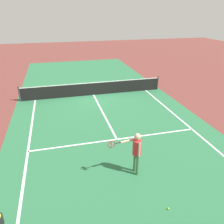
{
  "coord_description": "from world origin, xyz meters",
  "views": [
    {
      "loc": [
        -2.57,
        -15.44,
        5.78
      ],
      "look_at": [
        0.02,
        -5.36,
        1.0
      ],
      "focal_mm": 36.14,
      "sensor_mm": 36.0,
      "label": 1
    }
  ],
  "objects": [
    {
      "name": "ground_plane",
      "position": [
        0.0,
        0.0,
        0.0
      ],
      "size": [
        60.0,
        60.0,
        0.0
      ],
      "primitive_type": "plane",
      "color": "brown"
    },
    {
      "name": "court_surface_inbounds",
      "position": [
        0.0,
        0.0,
        0.0
      ],
      "size": [
        10.62,
        24.4,
        0.0
      ],
      "primitive_type": "cube",
      "color": "#2D7247",
      "rests_on": "ground_plane"
    },
    {
      "name": "line_sideline_left",
      "position": [
        -4.11,
        -5.95,
        0.0
      ],
      "size": [
        0.1,
        11.89,
        0.01
      ],
      "primitive_type": "cube",
      "color": "white",
      "rests_on": "ground_plane"
    },
    {
      "name": "line_sideline_right",
      "position": [
        4.11,
        -5.95,
        0.0
      ],
      "size": [
        0.1,
        11.89,
        0.01
      ],
      "primitive_type": "cube",
      "color": "white",
      "rests_on": "ground_plane"
    },
    {
      "name": "line_service_near",
      "position": [
        0.0,
        -6.4,
        0.0
      ],
      "size": [
        8.22,
        0.1,
        0.01
      ],
      "primitive_type": "cube",
      "color": "white",
      "rests_on": "ground_plane"
    },
    {
      "name": "line_center_service",
      "position": [
        0.0,
        -3.2,
        0.0
      ],
      "size": [
        0.1,
        6.4,
        0.01
      ],
      "primitive_type": "cube",
      "color": "white",
      "rests_on": "ground_plane"
    },
    {
      "name": "net",
      "position": [
        0.0,
        0.0,
        0.49
      ],
      "size": [
        10.22,
        0.09,
        1.07
      ],
      "color": "#33383D",
      "rests_on": "ground_plane"
    },
    {
      "name": "player_near",
      "position": [
        0.02,
        -8.94,
        1.09
      ],
      "size": [
        1.25,
        0.42,
        1.74
      ],
      "color": "#3F7247",
      "rests_on": "ground_plane"
    },
    {
      "name": "tennis_ball_by_baseline",
      "position": [
        0.45,
        -10.86,
        0.03
      ],
      "size": [
        0.07,
        0.07,
        0.07
      ],
      "primitive_type": "sphere",
      "color": "#CCE033",
      "rests_on": "ground_plane"
    }
  ]
}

